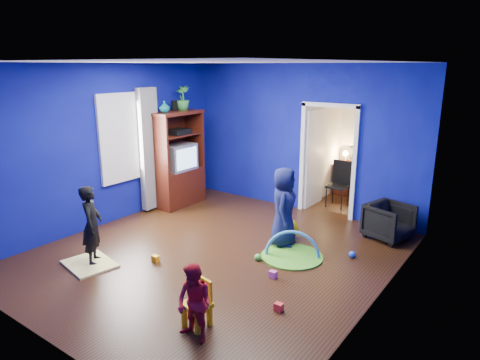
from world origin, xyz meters
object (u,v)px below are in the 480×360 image
Objects in this scene: hopper_ball at (288,229)px; tv_armoire at (177,159)px; armchair at (389,222)px; toddler_red at (194,304)px; kid_chair at (197,306)px; folding_chair at (338,185)px; study_desk at (355,180)px; child_navy at (284,207)px; crt_tv at (179,157)px; child_black at (92,225)px; vase at (164,107)px; play_mat at (292,256)px.

tv_armoire is at bearing 173.59° from hopper_ball.
armchair is 1.71m from hopper_ball.
toddler_red is at bearing -79.25° from hopper_ball.
kid_chair is 0.54× the size of folding_chair.
toddler_red is 0.31m from kid_chair.
kid_chair is 0.57× the size of study_desk.
child_navy is 3.34m from study_desk.
hopper_ball is at bearing -89.10° from folding_chair.
crt_tv is 1.40× the size of kid_chair.
child_black is 5.40× the size of vase.
kid_chair is (3.25, -3.10, -0.73)m from tv_armoire.
toddler_red is at bearing 167.49° from child_navy.
play_mat is 3.69m from study_desk.
play_mat is at bearing 96.16° from toddler_red.
child_navy is 0.80m from play_mat.
armchair is at bearing -85.03° from child_black.
toddler_red is 0.99× the size of study_desk.
child_navy reaches higher than kid_chair.
child_black is 1.29× the size of folding_chair.
armchair is 0.52× the size of child_navy.
vase is 4.66m from kid_chair.
hopper_ball is 0.39× the size of play_mat.
folding_chair reaches higher than toddler_red.
kid_chair is (-0.95, -3.80, -0.06)m from armchair.
child_black is at bearing -69.26° from vase.
armchair is 1.85× the size of hopper_ball.
child_navy is at bearing 137.53° from play_mat.
tv_armoire is 3.37m from folding_chair.
study_desk is at bearing 47.49° from vase.
child_black is 2.95m from child_navy.
vase is at bearing -97.59° from crt_tv.
crt_tv is at bearing 82.41° from vase.
tv_armoire reaches higher than child_black.
child_navy is at bearing -5.31° from vase.
child_navy reaches higher than child_black.
toddler_red is (2.46, -0.52, -0.16)m from child_black.
armchair is at bearing 36.55° from hopper_ball.
armchair is 1.36× the size of kid_chair.
crt_tv reaches higher than hopper_ball.
study_desk is (2.80, 3.06, -1.70)m from vase.
kid_chair is at bearing -44.03° from crt_tv.
kid_chair is (0.37, -2.54, -0.40)m from child_navy.
kid_chair is at bearing -177.95° from armchair.
study_desk is at bearing -60.44° from child_black.
toddler_red is at bearing -84.35° from study_desk.
child_black reaches higher than toddler_red.
child_navy reaches higher than play_mat.
child_navy is 2.61× the size of kid_chair.
armchair is at bearing -38.14° from folding_chair.
tv_armoire is at bearing -23.19° from child_black.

